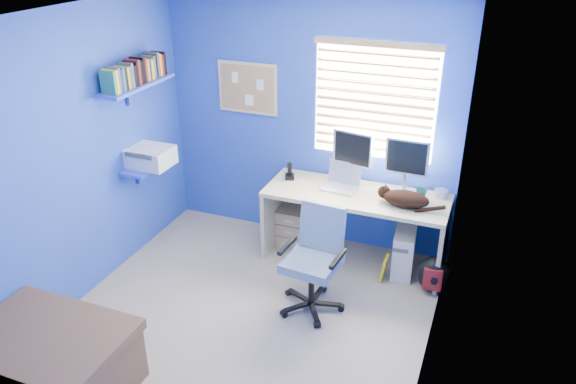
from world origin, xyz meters
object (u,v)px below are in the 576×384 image
at_px(tower_pc, 404,251).
at_px(office_chair, 314,272).
at_px(laptop, 340,179).
at_px(cat, 406,199).
at_px(desk, 354,228).

bearing_deg(tower_pc, office_chair, -133.20).
xyz_separation_m(laptop, cat, (0.66, -0.13, -0.04)).
bearing_deg(desk, office_chair, -99.03).
bearing_deg(office_chair, cat, 50.45).
xyz_separation_m(laptop, office_chair, (0.04, -0.88, -0.51)).
distance_m(laptop, tower_pc, 0.92).
xyz_separation_m(cat, office_chair, (-0.61, -0.74, -0.47)).
distance_m(desk, cat, 0.66).
distance_m(desk, laptop, 0.51).
distance_m(desk, tower_pc, 0.52).
relative_size(desk, tower_pc, 3.86).
bearing_deg(laptop, cat, -6.74).
relative_size(tower_pc, office_chair, 0.49).
bearing_deg(desk, cat, -10.73).
bearing_deg(office_chair, desk, 80.97).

